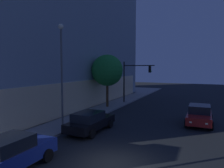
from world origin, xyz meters
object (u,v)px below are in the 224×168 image
object	(u,v)px
car_black	(90,121)
car_red	(199,115)
modern_building	(18,26)
street_lamp_sidewalk	(62,63)
car_blue	(12,153)
sidewalk_tree	(107,70)
traffic_light_far_corner	(134,75)

from	to	relation	value
car_black	car_red	bearing A→B (deg)	-53.08
modern_building	car_red	world-z (taller)	modern_building
street_lamp_sidewalk	car_red	size ratio (longest dim) A/B	1.89
modern_building	car_blue	bearing A→B (deg)	-133.33
car_blue	car_black	distance (m)	7.04
modern_building	street_lamp_sidewalk	xyz separation A→B (m)	(-8.25, -13.86, -5.50)
street_lamp_sidewalk	car_black	bearing A→B (deg)	-93.91
modern_building	street_lamp_sidewalk	world-z (taller)	modern_building
street_lamp_sidewalk	sidewalk_tree	size ratio (longest dim) A/B	1.30
car_blue	car_red	bearing A→B (deg)	-31.70
modern_building	sidewalk_tree	distance (m)	14.99
car_blue	car_black	xyz separation A→B (m)	(7.04, -0.23, -0.06)
car_blue	street_lamp_sidewalk	bearing A→B (deg)	19.40
street_lamp_sidewalk	car_red	world-z (taller)	street_lamp_sidewalk
modern_building	car_red	distance (m)	26.44
modern_building	sidewalk_tree	bearing A→B (deg)	-85.73
car_blue	car_red	size ratio (longest dim) A/B	0.98
car_black	car_red	world-z (taller)	car_red
street_lamp_sidewalk	car_black	size ratio (longest dim) A/B	1.74
modern_building	street_lamp_sidewalk	bearing A→B (deg)	-120.76
traffic_light_far_corner	car_black	bearing A→B (deg)	-175.53
sidewalk_tree	traffic_light_far_corner	bearing A→B (deg)	-24.19
car_blue	sidewalk_tree	bearing A→B (deg)	9.68
sidewalk_tree	street_lamp_sidewalk	bearing A→B (deg)	-178.34
sidewalk_tree	car_red	bearing A→B (deg)	-108.97
street_lamp_sidewalk	car_red	distance (m)	12.68
traffic_light_far_corner	sidewalk_tree	distance (m)	4.85
street_lamp_sidewalk	modern_building	bearing A→B (deg)	59.24
street_lamp_sidewalk	car_blue	size ratio (longest dim) A/B	1.92
street_lamp_sidewalk	car_blue	distance (m)	8.89
traffic_light_far_corner	street_lamp_sidewalk	xyz separation A→B (m)	(-13.64, 1.70, 1.49)
street_lamp_sidewalk	car_black	distance (m)	5.35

